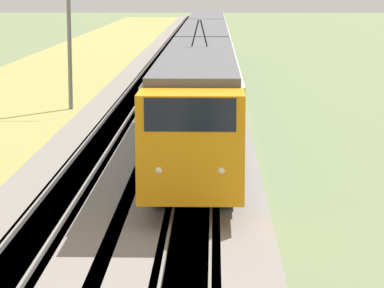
{
  "coord_description": "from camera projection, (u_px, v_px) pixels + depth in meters",
  "views": [
    {
      "loc": [
        -7.06,
        -4.61,
        6.71
      ],
      "look_at": [
        17.71,
        -4.0,
        2.3
      ],
      "focal_mm": 85.0,
      "sensor_mm": 36.0,
      "label": 1
    }
  ],
  "objects": [
    {
      "name": "track_adjacent",
      "position": [
        205.0,
        88.0,
        57.32
      ],
      "size": [
        240.0,
        1.57,
        0.45
      ],
      "color": "#4C4238",
      "rests_on": "ground"
    },
    {
      "name": "ballast_main",
      "position": [
        141.0,
        88.0,
        57.42
      ],
      "size": [
        240.0,
        4.4,
        0.3
      ],
      "color": "gray",
      "rests_on": "ground"
    },
    {
      "name": "ballast_adjacent",
      "position": [
        205.0,
        88.0,
        57.32
      ],
      "size": [
        240.0,
        4.4,
        0.3
      ],
      "color": "gray",
      "rests_on": "ground"
    },
    {
      "name": "catenary_mast_mid",
      "position": [
        70.0,
        30.0,
        47.28
      ],
      "size": [
        0.22,
        2.56,
        8.31
      ],
      "color": "slate",
      "rests_on": "ground"
    },
    {
      "name": "passenger_train",
      "position": [
        204.0,
        54.0,
        55.05
      ],
      "size": [
        64.39,
        2.95,
        5.22
      ],
      "rotation": [
        0.0,
        0.0,
        3.14
      ],
      "color": "orange",
      "rests_on": "ground"
    },
    {
      "name": "grass_verge",
      "position": [
        40.0,
        89.0,
        57.59
      ],
      "size": [
        240.0,
        11.76,
        0.12
      ],
      "color": "#99934C",
      "rests_on": "ground"
    },
    {
      "name": "track_main",
      "position": [
        141.0,
        88.0,
        57.42
      ],
      "size": [
        240.0,
        1.57,
        0.45
      ],
      "color": "#4C4238",
      "rests_on": "ground"
    }
  ]
}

